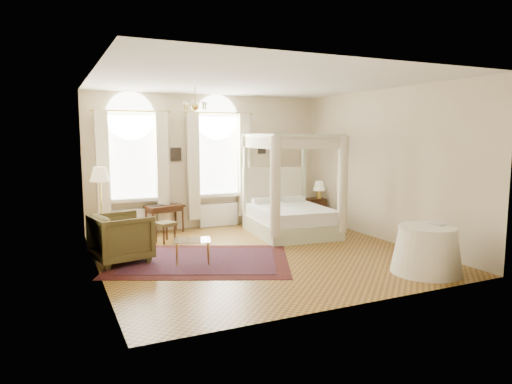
# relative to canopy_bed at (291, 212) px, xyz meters

# --- Properties ---
(ground) EXTENTS (6.00, 6.00, 0.00)m
(ground) POSITION_rel_canopy_bed_xyz_m (-1.42, -1.32, -0.53)
(ground) COLOR olive
(ground) RESTS_ON ground
(room_walls) EXTENTS (6.00, 6.00, 6.00)m
(room_walls) POSITION_rel_canopy_bed_xyz_m (-1.42, -1.32, 1.45)
(room_walls) COLOR beige
(room_walls) RESTS_ON ground
(window_left) EXTENTS (1.62, 0.27, 3.29)m
(window_left) POSITION_rel_canopy_bed_xyz_m (-3.32, 1.56, 0.96)
(window_left) COLOR white
(window_left) RESTS_ON room_walls
(window_right) EXTENTS (1.62, 0.27, 3.29)m
(window_right) POSITION_rel_canopy_bed_xyz_m (-1.22, 1.56, 0.96)
(window_right) COLOR white
(window_right) RESTS_ON room_walls
(chandelier) EXTENTS (0.51, 0.45, 0.50)m
(chandelier) POSITION_rel_canopy_bed_xyz_m (-2.32, -0.12, 2.38)
(chandelier) COLOR #B2933B
(chandelier) RESTS_ON room_walls
(wall_pictures) EXTENTS (2.54, 0.03, 0.39)m
(wall_pictures) POSITION_rel_canopy_bed_xyz_m (-1.33, 1.65, 1.36)
(wall_pictures) COLOR black
(wall_pictures) RESTS_ON room_walls
(canopy_bed) EXTENTS (1.96, 2.32, 2.34)m
(canopy_bed) POSITION_rel_canopy_bed_xyz_m (0.00, 0.00, 0.00)
(canopy_bed) COLOR #BAC29E
(canopy_bed) RESTS_ON ground
(nightstand) EXTENTS (0.53, 0.50, 0.65)m
(nightstand) POSITION_rel_canopy_bed_xyz_m (1.28, 0.96, -0.21)
(nightstand) COLOR #3D2110
(nightstand) RESTS_ON ground
(nightstand_lamp) EXTENTS (0.31, 0.31, 0.45)m
(nightstand_lamp) POSITION_rel_canopy_bed_xyz_m (1.35, 0.92, 0.42)
(nightstand_lamp) COLOR #B2933B
(nightstand_lamp) RESTS_ON nightstand
(writing_desk) EXTENTS (0.96, 0.65, 0.66)m
(writing_desk) POSITION_rel_canopy_bed_xyz_m (-2.65, 1.38, 0.03)
(writing_desk) COLOR #3D2110
(writing_desk) RESTS_ON ground
(laptop) EXTENTS (0.41, 0.32, 0.03)m
(laptop) POSITION_rel_canopy_bed_xyz_m (-2.87, 1.37, 0.14)
(laptop) COLOR black
(laptop) RESTS_ON writing_desk
(stool) EXTENTS (0.50, 0.50, 0.44)m
(stool) POSITION_rel_canopy_bed_xyz_m (-2.87, 0.41, -0.16)
(stool) COLOR #493B1F
(stool) RESTS_ON ground
(armchair) EXTENTS (1.15, 1.13, 0.89)m
(armchair) POSITION_rel_canopy_bed_xyz_m (-3.96, -0.77, -0.09)
(armchair) COLOR #453C1D
(armchair) RESTS_ON ground
(coffee_table) EXTENTS (0.74, 0.61, 0.44)m
(coffee_table) POSITION_rel_canopy_bed_xyz_m (-2.81, -1.41, -0.14)
(coffee_table) COLOR silver
(coffee_table) RESTS_ON ground
(floor_lamp) EXTENTS (0.42, 0.42, 1.65)m
(floor_lamp) POSITION_rel_canopy_bed_xyz_m (-4.12, 0.92, 0.87)
(floor_lamp) COLOR #B2933B
(floor_lamp) RESTS_ON ground
(oriental_rug) EXTENTS (3.87, 3.42, 0.01)m
(oriental_rug) POSITION_rel_canopy_bed_xyz_m (-2.63, -1.31, -0.52)
(oriental_rug) COLOR #451310
(oriental_rug) RESTS_ON ground
(side_table) EXTENTS (1.17, 1.17, 0.80)m
(side_table) POSITION_rel_canopy_bed_xyz_m (0.61, -3.60, -0.14)
(side_table) COLOR white
(side_table) RESTS_ON ground
(book) EXTENTS (0.22, 0.28, 0.02)m
(book) POSITION_rel_canopy_bed_xyz_m (0.77, -3.57, 0.28)
(book) COLOR black
(book) RESTS_ON side_table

